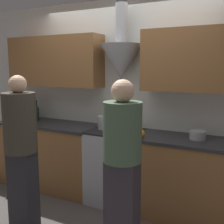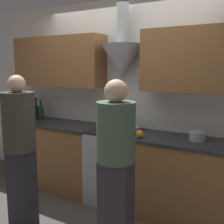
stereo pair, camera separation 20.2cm
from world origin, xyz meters
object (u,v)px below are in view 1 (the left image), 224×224
wine_bottle_2 (27,111)px  wine_bottle_3 (32,112)px  person_foreground_right (122,161)px  wine_bottle_0 (18,110)px  stock_pot (107,122)px  saucepan (198,135)px  mixing_bowl (127,129)px  wine_bottle_4 (37,112)px  person_foreground_left (21,147)px  stove_range (116,166)px  orange_fruit (141,133)px  wine_bottle_1 (23,109)px

wine_bottle_2 → wine_bottle_3: wine_bottle_3 is taller
wine_bottle_2 → person_foreground_right: size_ratio=0.19×
wine_bottle_0 → stock_pot: (1.58, -0.01, -0.05)m
wine_bottle_0 → saucepan: size_ratio=1.87×
wine_bottle_3 → mixing_bowl: (1.59, -0.02, -0.10)m
wine_bottle_4 → person_foreground_left: (0.76, -1.08, -0.15)m
stove_range → wine_bottle_3: wine_bottle_3 is taller
mixing_bowl → person_foreground_right: size_ratio=0.18×
stock_pot → person_foreground_right: size_ratio=0.15×
mixing_bowl → orange_fruit: size_ratio=3.20×
wine_bottle_0 → wine_bottle_3: wine_bottle_0 is taller
wine_bottle_1 → orange_fruit: (2.05, -0.25, -0.10)m
person_foreground_left → orange_fruit: bearing=39.7°
saucepan → person_foreground_left: (-1.59, -1.04, -0.08)m
wine_bottle_1 → person_foreground_right: 2.37m
stock_pot → wine_bottle_0: bearing=179.6°
wine_bottle_0 → wine_bottle_4: size_ratio=1.10×
stove_range → wine_bottle_3: (-1.45, 0.06, 0.59)m
wine_bottle_3 → wine_bottle_4: wine_bottle_3 is taller
orange_fruit → person_foreground_right: (0.11, -0.72, -0.09)m
mixing_bowl → orange_fruit: orange_fruit is taller
stock_pot → saucepan: bearing=-0.6°
wine_bottle_1 → stock_pot: 1.50m
wine_bottle_2 → mixing_bowl: bearing=-0.7°
stock_pot → mixing_bowl: (0.28, -0.00, -0.05)m
stove_range → wine_bottle_4: wine_bottle_4 is taller
wine_bottle_1 → wine_bottle_3: bearing=-3.8°
wine_bottle_4 → mixing_bowl: 1.50m
wine_bottle_4 → wine_bottle_0: bearing=-178.4°
orange_fruit → person_foreground_left: (-1.01, -0.84, -0.07)m
wine_bottle_4 → orange_fruit: wine_bottle_4 is taller
wine_bottle_0 → person_foreground_right: bearing=-23.1°
person_foreground_right → stove_range: bearing=120.0°
stock_pot → orange_fruit: bearing=-21.5°
wine_bottle_3 → stock_pot: 1.31m
orange_fruit → person_foreground_right: bearing=-81.5°
wine_bottle_0 → stock_pot: size_ratio=1.32×
stock_pot → mixing_bowl: size_ratio=0.88×
wine_bottle_0 → wine_bottle_3: size_ratio=1.01×
wine_bottle_2 → stock_pot: (1.40, -0.02, -0.05)m
orange_fruit → wine_bottle_1: bearing=173.1°
stove_range → person_foreground_right: bearing=-60.0°
wine_bottle_1 → person_foreground_left: person_foreground_left is taller
wine_bottle_4 → person_foreground_right: 2.12m
stock_pot → orange_fruit: stock_pot is taller
wine_bottle_1 → wine_bottle_3: wine_bottle_1 is taller
wine_bottle_4 → saucepan: 2.36m
saucepan → wine_bottle_4: bearing=179.2°
wine_bottle_0 → wine_bottle_2: wine_bottle_0 is taller
mixing_bowl → person_foreground_right: bearing=-68.1°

